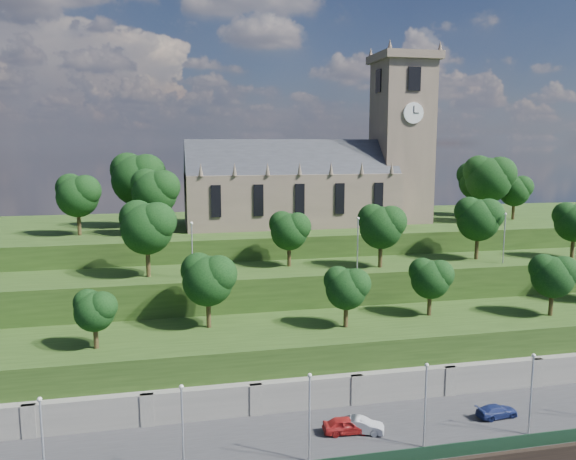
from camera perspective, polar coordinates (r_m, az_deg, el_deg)
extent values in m
cube|color=#2D2D30|center=(56.27, 13.88, -19.54)|extent=(160.00, 12.00, 2.00)
cube|color=#16321F|center=(51.34, 16.75, -20.58)|extent=(160.00, 0.10, 1.20)
cube|color=slate|center=(60.47, 11.36, -15.78)|extent=(160.00, 2.00, 5.00)
cube|color=slate|center=(56.80, -24.74, -18.14)|extent=(1.20, 0.60, 5.00)
cube|color=slate|center=(55.47, -14.08, -18.25)|extent=(1.20, 0.60, 5.00)
cube|color=slate|center=(55.92, -3.27, -17.75)|extent=(1.20, 0.60, 5.00)
cube|color=slate|center=(58.11, 6.96, -16.73)|extent=(1.20, 0.60, 5.00)
cube|color=slate|center=(61.86, 16.08, -15.38)|extent=(1.20, 0.60, 5.00)
cube|color=slate|center=(66.91, 23.88, -13.91)|extent=(1.20, 0.60, 5.00)
cube|color=#223C14|center=(64.99, 9.25, -12.50)|extent=(160.00, 12.00, 8.00)
cube|color=#223C14|center=(74.11, 6.18, -8.10)|extent=(160.00, 10.00, 12.00)
cube|color=#223C14|center=(93.25, 2.15, -3.58)|extent=(160.00, 32.00, 15.00)
cube|color=brown|center=(86.69, 0.27, 3.19)|extent=(32.00, 12.00, 8.00)
cube|color=#26282E|center=(86.39, 0.28, 5.83)|extent=(32.00, 10.18, 10.18)
cone|color=brown|center=(78.47, -8.86, 6.08)|extent=(0.70, 0.70, 1.80)
cone|color=brown|center=(78.88, -5.45, 6.16)|extent=(0.70, 0.70, 1.80)
cone|color=brown|center=(79.56, -2.09, 6.21)|extent=(0.70, 0.70, 1.80)
cone|color=brown|center=(80.50, 1.20, 6.25)|extent=(0.70, 0.70, 1.80)
cone|color=brown|center=(81.70, 4.40, 6.26)|extent=(0.70, 0.70, 1.80)
cone|color=brown|center=(83.14, 7.51, 6.26)|extent=(0.70, 0.70, 1.80)
cone|color=brown|center=(84.82, 10.50, 6.23)|extent=(0.70, 0.70, 1.80)
cube|color=black|center=(78.86, -7.33, 2.92)|extent=(1.40, 0.25, 4.50)
cube|color=black|center=(79.58, -3.01, 3.03)|extent=(1.40, 0.25, 4.50)
cube|color=black|center=(80.74, 1.20, 3.13)|extent=(1.40, 0.25, 4.50)
cube|color=black|center=(82.32, 5.28, 3.20)|extent=(1.40, 0.25, 4.50)
cube|color=black|center=(84.30, 9.18, 3.25)|extent=(1.40, 0.25, 4.50)
cube|color=brown|center=(91.83, 11.44, 8.64)|extent=(8.00, 8.00, 25.00)
cube|color=brown|center=(92.77, 11.70, 16.75)|extent=(9.20, 9.20, 1.20)
cone|color=brown|center=(87.77, 10.31, 18.05)|extent=(0.80, 0.80, 1.60)
cone|color=brown|center=(95.14, 8.40, 17.36)|extent=(0.80, 0.80, 1.60)
cone|color=brown|center=(91.04, 15.20, 17.55)|extent=(0.80, 0.80, 1.60)
cone|color=brown|center=(98.17, 12.98, 16.97)|extent=(0.80, 0.80, 1.60)
cube|color=black|center=(88.62, 12.72, 14.76)|extent=(2.00, 0.25, 3.50)
cube|color=black|center=(96.06, 10.62, 14.34)|extent=(2.00, 0.25, 3.50)
cube|color=black|center=(90.79, 9.19, 14.71)|extent=(0.25, 2.00, 3.50)
cube|color=black|center=(94.01, 13.98, 14.36)|extent=(0.25, 2.00, 3.50)
cylinder|color=white|center=(88.18, 12.62, 11.53)|extent=(3.20, 0.30, 3.20)
cylinder|color=white|center=(93.66, 13.89, 11.31)|extent=(0.30, 3.20, 3.20)
cube|color=black|center=(88.05, 12.68, 11.86)|extent=(0.12, 0.05, 1.10)
cube|color=black|center=(88.19, 12.91, 11.52)|extent=(0.80, 0.05, 0.12)
cylinder|color=#332714|center=(57.70, -18.94, -10.12)|extent=(0.47, 0.47, 2.48)
sphere|color=black|center=(56.99, -19.06, -7.84)|extent=(3.85, 3.85, 3.85)
sphere|color=black|center=(56.37, -18.35, -7.38)|extent=(2.89, 2.89, 2.89)
sphere|color=black|center=(57.33, -19.71, -6.98)|extent=(2.70, 2.70, 2.70)
cylinder|color=#332714|center=(61.03, -8.07, -8.20)|extent=(0.51, 0.51, 3.46)
sphere|color=black|center=(60.14, -8.14, -5.15)|extent=(5.38, 5.38, 5.38)
sphere|color=black|center=(59.51, -7.09, -4.48)|extent=(4.03, 4.03, 4.03)
sphere|color=black|center=(60.49, -9.10, -4.05)|extent=(3.76, 3.76, 3.76)
cylinder|color=#332714|center=(60.92, 5.89, -8.50)|extent=(0.49, 0.49, 2.83)
sphere|color=black|center=(60.16, 5.93, -6.01)|extent=(4.40, 4.40, 4.40)
sphere|color=black|center=(59.87, 6.88, -5.45)|extent=(3.30, 3.30, 3.30)
sphere|color=black|center=(60.22, 5.09, -5.11)|extent=(3.08, 3.08, 3.08)
cylinder|color=#332714|center=(66.61, 14.18, -7.20)|extent=(0.49, 0.49, 2.84)
sphere|color=black|center=(65.92, 14.27, -4.90)|extent=(4.43, 4.43, 4.43)
sphere|color=black|center=(65.78, 15.15, -4.37)|extent=(3.32, 3.32, 3.32)
sphere|color=black|center=(65.87, 13.48, -4.09)|extent=(3.10, 3.10, 3.10)
cylinder|color=#332714|center=(71.15, 25.16, -6.67)|extent=(0.50, 0.50, 3.05)
sphere|color=black|center=(70.46, 25.32, -4.36)|extent=(4.74, 4.74, 4.74)
sphere|color=black|center=(70.53, 26.20, -3.81)|extent=(3.56, 3.56, 3.56)
sphere|color=black|center=(70.23, 24.54, -3.55)|extent=(3.32, 3.32, 3.32)
cylinder|color=#332714|center=(67.68, -14.03, -3.01)|extent=(0.53, 0.53, 3.87)
sphere|color=black|center=(67.03, -14.15, 0.12)|extent=(6.02, 6.02, 6.02)
sphere|color=black|center=(66.27, -13.16, 0.85)|extent=(4.51, 4.51, 4.51)
sphere|color=black|center=(67.66, -15.06, 1.19)|extent=(4.21, 4.21, 4.21)
cylinder|color=#332714|center=(71.23, 0.12, -2.50)|extent=(0.49, 0.49, 3.03)
sphere|color=black|center=(70.71, 0.12, -0.17)|extent=(4.72, 4.72, 4.72)
sphere|color=black|center=(70.35, 0.95, 0.36)|extent=(3.54, 3.54, 3.54)
sphere|color=black|center=(70.98, -0.64, 0.63)|extent=(3.30, 3.30, 3.30)
cylinder|color=#332714|center=(71.55, 9.37, -2.40)|extent=(0.51, 0.51, 3.45)
sphere|color=black|center=(70.99, 9.43, 0.24)|extent=(5.36, 5.36, 5.36)
sphere|color=black|center=(70.78, 10.42, 0.84)|extent=(4.02, 4.02, 4.02)
sphere|color=black|center=(71.12, 8.55, 1.15)|extent=(3.75, 3.75, 3.75)
cylinder|color=#332714|center=(79.67, 18.62, -1.55)|extent=(0.52, 0.52, 3.62)
sphere|color=black|center=(79.14, 18.75, 0.95)|extent=(5.63, 5.63, 5.63)
sphere|color=black|center=(79.15, 19.69, 1.52)|extent=(4.22, 4.22, 4.22)
sphere|color=black|center=(79.11, 17.92, 1.81)|extent=(3.94, 3.94, 3.94)
cylinder|color=#332714|center=(85.61, 26.93, -1.47)|extent=(0.51, 0.51, 3.29)
sphere|color=black|center=(85.16, 27.08, 0.64)|extent=(5.11, 5.11, 5.11)
sphere|color=black|center=(84.97, 26.39, 1.37)|extent=(3.58, 3.58, 3.58)
cylinder|color=#332714|center=(81.86, -20.46, 0.75)|extent=(0.52, 0.52, 3.63)
sphere|color=black|center=(81.48, -20.60, 3.20)|extent=(5.65, 5.65, 5.65)
sphere|color=black|center=(80.69, -19.89, 3.79)|extent=(4.23, 4.23, 4.23)
sphere|color=black|center=(82.23, -21.25, 4.00)|extent=(3.95, 3.95, 3.95)
cylinder|color=#332714|center=(86.96, -14.97, 1.84)|extent=(0.57, 0.57, 4.80)
sphere|color=black|center=(86.55, -15.09, 4.89)|extent=(7.46, 7.46, 7.46)
sphere|color=black|center=(85.68, -14.15, 5.64)|extent=(5.60, 5.60, 5.60)
sphere|color=black|center=(87.48, -15.96, 5.87)|extent=(5.22, 5.22, 5.22)
cylinder|color=#332714|center=(78.99, -13.31, 0.91)|extent=(0.53, 0.53, 3.92)
sphere|color=black|center=(78.57, -13.41, 3.64)|extent=(6.09, 6.09, 6.09)
sphere|color=black|center=(77.87, -12.55, 4.30)|extent=(4.57, 4.57, 4.57)
sphere|color=black|center=(79.27, -14.20, 4.54)|extent=(4.27, 4.27, 4.27)
cylinder|color=#332714|center=(94.96, 19.56, 2.13)|extent=(0.56, 0.56, 4.57)
sphere|color=black|center=(94.59, 19.70, 4.79)|extent=(7.11, 7.11, 7.11)
sphere|color=black|center=(94.69, 20.69, 5.39)|extent=(5.33, 5.33, 5.33)
sphere|color=black|center=(94.63, 18.81, 5.70)|extent=(4.98, 4.98, 4.98)
cylinder|color=#332714|center=(103.22, 18.54, 2.51)|extent=(0.54, 0.54, 4.00)
sphere|color=black|center=(102.90, 18.64, 4.65)|extent=(6.22, 6.22, 6.22)
sphere|color=black|center=(102.95, 19.44, 5.13)|extent=(4.66, 4.66, 4.66)
sphere|color=black|center=(102.95, 17.93, 5.38)|extent=(4.35, 4.35, 4.35)
cylinder|color=#332714|center=(100.00, 21.91, 1.91)|extent=(0.50, 0.50, 3.19)
sphere|color=black|center=(99.71, 22.02, 3.67)|extent=(4.96, 4.96, 4.96)
sphere|color=black|center=(99.81, 22.67, 4.07)|extent=(3.72, 3.72, 3.72)
sphere|color=black|center=(99.67, 21.43, 4.27)|extent=(3.47, 3.47, 3.47)
cylinder|color=#B2B2B7|center=(47.23, -23.63, -19.58)|extent=(0.16, 0.16, 7.19)
sphere|color=silver|center=(45.62, -23.93, -15.45)|extent=(0.36, 0.36, 0.36)
cylinder|color=#B2B2B7|center=(46.27, -10.65, -19.59)|extent=(0.16, 0.16, 7.19)
sphere|color=silver|center=(44.63, -10.79, -15.38)|extent=(0.36, 0.36, 0.36)
cylinder|color=#B2B2B7|center=(47.44, 2.19, -18.67)|extent=(0.16, 0.16, 7.19)
sphere|color=silver|center=(45.85, 2.22, -14.55)|extent=(0.36, 0.36, 0.36)
cylinder|color=#B2B2B7|center=(50.60, 13.75, -17.09)|extent=(0.16, 0.16, 7.19)
sphere|color=silver|center=(49.11, 13.91, -13.18)|extent=(0.36, 0.36, 0.36)
cylinder|color=#B2B2B7|center=(55.42, 23.45, -15.22)|extent=(0.16, 0.16, 7.19)
sphere|color=silver|center=(54.06, 23.69, -11.60)|extent=(0.36, 0.36, 0.36)
cylinder|color=#B2B2B7|center=(65.48, -9.71, -2.17)|extent=(0.16, 0.16, 6.33)
sphere|color=silver|center=(64.94, -9.78, 0.68)|extent=(0.36, 0.36, 0.36)
cylinder|color=#B2B2B7|center=(69.19, 7.08, -1.52)|extent=(0.16, 0.16, 6.33)
sphere|color=silver|center=(68.69, 7.13, 1.18)|extent=(0.36, 0.36, 0.36)
cylinder|color=#B2B2B7|center=(78.03, 21.09, -0.88)|extent=(0.16, 0.16, 6.33)
sphere|color=silver|center=(77.58, 21.23, 1.52)|extent=(0.36, 0.36, 0.36)
imported|color=#A81C1C|center=(52.98, 5.96, -19.11)|extent=(4.34, 2.01, 1.44)
imported|color=#9FA0A3|center=(53.21, 7.45, -19.08)|extent=(4.26, 2.85, 1.33)
imported|color=navy|center=(58.76, 20.46, -16.85)|extent=(4.18, 2.01, 1.17)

